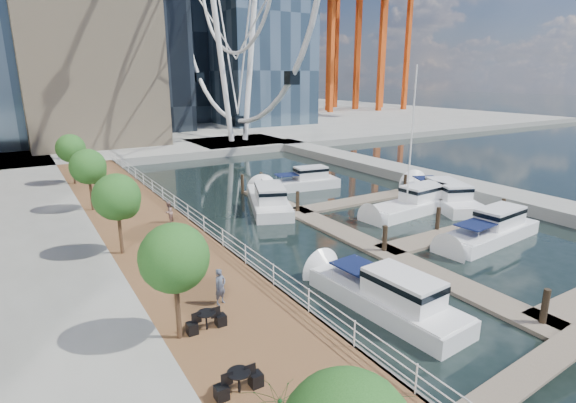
% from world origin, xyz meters
% --- Properties ---
extents(ground, '(520.00, 520.00, 0.00)m').
position_xyz_m(ground, '(0.00, 0.00, 0.00)').
color(ground, black).
rests_on(ground, ground).
extents(boardwalk, '(6.00, 60.00, 1.00)m').
position_xyz_m(boardwalk, '(-9.00, 15.00, 0.50)').
color(boardwalk, brown).
rests_on(boardwalk, ground).
extents(seawall, '(0.25, 60.00, 1.00)m').
position_xyz_m(seawall, '(-6.00, 15.00, 0.50)').
color(seawall, '#595954').
rests_on(seawall, ground).
extents(land_far, '(200.00, 114.00, 1.00)m').
position_xyz_m(land_far, '(0.00, 102.00, 0.50)').
color(land_far, gray).
rests_on(land_far, ground).
extents(breakwater, '(4.00, 60.00, 1.00)m').
position_xyz_m(breakwater, '(20.00, 20.00, 0.50)').
color(breakwater, gray).
rests_on(breakwater, ground).
extents(pier, '(14.00, 12.00, 1.00)m').
position_xyz_m(pier, '(14.00, 52.00, 0.50)').
color(pier, gray).
rests_on(pier, ground).
extents(railing, '(0.10, 60.00, 1.05)m').
position_xyz_m(railing, '(-6.10, 15.00, 1.52)').
color(railing, white).
rests_on(railing, boardwalk).
extents(floating_docks, '(16.00, 34.00, 2.60)m').
position_xyz_m(floating_docks, '(7.97, 9.98, 0.49)').
color(floating_docks, '#6D6051').
rests_on(floating_docks, ground).
extents(port_cranes, '(40.00, 52.00, 38.00)m').
position_xyz_m(port_cranes, '(67.67, 95.67, 20.00)').
color(port_cranes, '#D84C14').
rests_on(port_cranes, ground).
extents(street_trees, '(2.60, 42.60, 4.60)m').
position_xyz_m(street_trees, '(-11.40, 14.00, 4.29)').
color(street_trees, '#3F2B1C').
rests_on(street_trees, ground).
extents(yacht_foreground, '(9.42, 3.32, 2.15)m').
position_xyz_m(yacht_foreground, '(10.52, 5.89, 0.00)').
color(yacht_foreground, white).
rests_on(yacht_foreground, ground).
extents(pedestrian_near, '(0.70, 0.58, 1.64)m').
position_xyz_m(pedestrian_near, '(-8.99, 5.64, 1.82)').
color(pedestrian_near, slate).
rests_on(pedestrian_near, boardwalk).
extents(pedestrian_mid, '(0.90, 0.90, 1.48)m').
position_xyz_m(pedestrian_mid, '(-7.44, 18.04, 1.74)').
color(pedestrian_mid, '#89665E').
rests_on(pedestrian_mid, boardwalk).
extents(pedestrian_far, '(1.10, 0.80, 1.74)m').
position_xyz_m(pedestrian_far, '(-8.55, 27.99, 1.87)').
color(pedestrian_far, '#2F323B').
rests_on(pedestrian_far, boardwalk).
extents(moored_yachts, '(22.39, 36.90, 11.50)m').
position_xyz_m(moored_yachts, '(8.87, 12.02, 0.00)').
color(moored_yachts, white).
rests_on(moored_yachts, ground).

